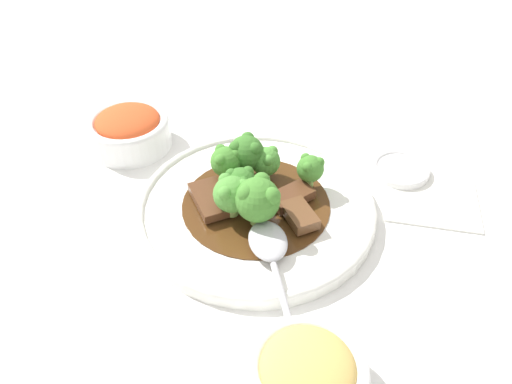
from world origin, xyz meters
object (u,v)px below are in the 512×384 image
broccoli_floret_0 (232,194)px  broccoli_floret_4 (241,182)px  side_bowl_kimchi (129,129)px  broccoli_floret_5 (246,153)px  sauce_dish (401,170)px  beef_strip_1 (211,197)px  broccoli_floret_3 (310,168)px  beef_strip_2 (291,197)px  serving_spoon (271,252)px  side_bowl_appetizer (307,375)px  broccoli_floret_6 (226,161)px  main_plate (256,207)px  beef_strip_0 (300,215)px  broccoli_floret_1 (266,161)px  broccoli_floret_2 (260,199)px

broccoli_floret_0 → broccoli_floret_4: 0.03m
side_bowl_kimchi → broccoli_floret_4: bearing=-42.8°
side_bowl_kimchi → broccoli_floret_0: bearing=-49.7°
broccoli_floret_5 → sauce_dish: bearing=3.8°
beef_strip_1 → broccoli_floret_3: 0.12m
beef_strip_2 → serving_spoon: serving_spoon is taller
side_bowl_appetizer → sauce_dish: 0.34m
beef_strip_1 → broccoli_floret_6: broccoli_floret_6 is taller
main_plate → sauce_dish: 0.21m
beef_strip_0 → broccoli_floret_5: 0.11m
main_plate → beef_strip_2: bearing=-1.1°
beef_strip_0 → side_bowl_appetizer: size_ratio=0.52×
beef_strip_1 → broccoli_floret_6: 0.05m
broccoli_floret_6 → side_bowl_kimchi: bearing=141.7°
beef_strip_0 → serving_spoon: 0.07m
broccoli_floret_1 → broccoli_floret_2: size_ratio=0.69×
main_plate → broccoli_floret_1: 0.06m
side_bowl_kimchi → sauce_dish: side_bowl_kimchi is taller
broccoli_floret_0 → beef_strip_1: bearing=136.2°
broccoli_floret_0 → side_bowl_appetizer: (0.06, -0.21, -0.03)m
broccoli_floret_3 → sauce_dish: (0.13, 0.04, -0.04)m
side_bowl_appetizer → beef_strip_1: bearing=110.5°
broccoli_floret_5 → side_bowl_appetizer: 0.28m
broccoli_floret_2 → sauce_dish: bearing=27.9°
broccoli_floret_5 → broccoli_floret_6: 0.03m
broccoli_floret_4 → beef_strip_1: bearing=-176.9°
main_plate → sauce_dish: size_ratio=3.83×
broccoli_floret_6 → sauce_dish: (0.23, 0.03, -0.04)m
beef_strip_1 → broccoli_floret_4: bearing=3.1°
main_plate → side_bowl_appetizer: (0.03, -0.23, 0.01)m
side_bowl_kimchi → broccoli_floret_2: bearing=-46.6°
sauce_dish → broccoli_floret_2: bearing=-152.1°
beef_strip_0 → serving_spoon: (-0.04, -0.05, -0.00)m
beef_strip_1 → broccoli_floret_3: broccoli_floret_3 is taller
beef_strip_0 → broccoli_floret_4: 0.08m
broccoli_floret_3 → sauce_dish: bearing=17.5°
broccoli_floret_2 → sauce_dish: (0.19, 0.10, -0.05)m
broccoli_floret_3 → side_bowl_appetizer: bearing=-97.6°
broccoli_floret_1 → side_bowl_appetizer: 0.28m
main_plate → broccoli_floret_4: (-0.02, 0.01, 0.03)m
serving_spoon → side_bowl_kimchi: 0.30m
broccoli_floret_1 → broccoli_floret_6: broccoli_floret_6 is taller
beef_strip_2 → broccoli_floret_4: 0.06m
beef_strip_0 → beef_strip_1: beef_strip_0 is taller
beef_strip_1 → broccoli_floret_3: size_ratio=1.71×
broccoli_floret_5 → serving_spoon: bearing=-81.3°
main_plate → side_bowl_kimchi: side_bowl_kimchi is taller
beef_strip_0 → broccoli_floret_2: broccoli_floret_2 is taller
broccoli_floret_2 → side_bowl_kimchi: bearing=133.4°
broccoli_floret_1 → broccoli_floret_2: 0.09m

